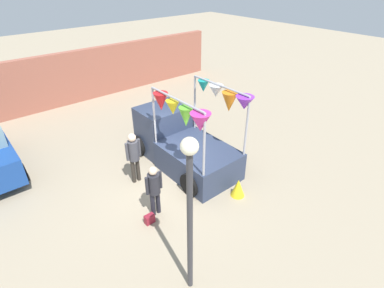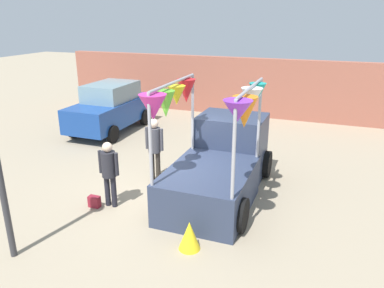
% 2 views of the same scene
% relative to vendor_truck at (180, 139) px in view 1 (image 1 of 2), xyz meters
% --- Properties ---
extents(ground_plane, '(60.00, 60.00, 0.00)m').
position_rel_vendor_truck_xyz_m(ground_plane, '(-1.18, -0.70, -0.91)').
color(ground_plane, gray).
extents(vendor_truck, '(2.49, 4.17, 3.01)m').
position_rel_vendor_truck_xyz_m(vendor_truck, '(0.00, 0.00, 0.00)').
color(vendor_truck, '#2D3851').
rests_on(vendor_truck, ground).
extents(person_customer, '(0.53, 0.34, 1.63)m').
position_rel_vendor_truck_xyz_m(person_customer, '(-2.25, -1.70, 0.07)').
color(person_customer, black).
rests_on(person_customer, ground).
extents(person_vendor, '(0.53, 0.34, 1.79)m').
position_rel_vendor_truck_xyz_m(person_vendor, '(-1.89, 0.00, 0.18)').
color(person_vendor, '#2D2823').
rests_on(person_vendor, ground).
extents(handbag, '(0.28, 0.16, 0.28)m').
position_rel_vendor_truck_xyz_m(handbag, '(-2.60, -1.90, -0.77)').
color(handbag, maroon).
rests_on(handbag, ground).
extents(street_lamp, '(0.32, 0.32, 3.84)m').
position_rel_vendor_truck_xyz_m(street_lamp, '(-2.94, -4.09, 1.61)').
color(street_lamp, '#333338').
rests_on(street_lamp, ground).
extents(brick_boundary_wall, '(18.00, 0.36, 2.60)m').
position_rel_vendor_truck_xyz_m(brick_boundary_wall, '(-1.18, 7.94, 0.39)').
color(brick_boundary_wall, '#9E5947').
rests_on(brick_boundary_wall, ground).
extents(folded_kite_bundle_sunflower, '(0.60, 0.60, 0.60)m').
position_rel_vendor_truck_xyz_m(folded_kite_bundle_sunflower, '(0.16, -2.68, -0.61)').
color(folded_kite_bundle_sunflower, yellow).
rests_on(folded_kite_bundle_sunflower, ground).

